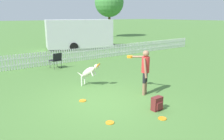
# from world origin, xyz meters

# --- Properties ---
(ground_plane) EXTENTS (240.00, 240.00, 0.00)m
(ground_plane) POSITION_xyz_m (0.00, 0.00, 0.00)
(ground_plane) COLOR #4C7A38
(handler_person) EXTENTS (0.42, 1.08, 1.62)m
(handler_person) POSITION_xyz_m (1.61, -0.26, 1.01)
(handler_person) COLOR #8C664C
(handler_person) RESTS_ON ground_plane
(leaping_dog) EXTENTS (0.66, 1.04, 0.99)m
(leaping_dog) POSITION_xyz_m (0.50, 1.73, 0.60)
(leaping_dog) COLOR beige
(leaping_dog) RESTS_ON ground_plane
(frisbee_near_handler) EXTENTS (0.23, 0.23, 0.02)m
(frisbee_near_handler) POSITION_xyz_m (0.62, -2.01, 0.01)
(frisbee_near_handler) COLOR orange
(frisbee_near_handler) RESTS_ON ground_plane
(frisbee_near_dog) EXTENTS (0.23, 0.23, 0.02)m
(frisbee_near_dog) POSITION_xyz_m (1.10, -1.47, 0.01)
(frisbee_near_dog) COLOR orange
(frisbee_near_dog) RESTS_ON ground_plane
(frisbee_midfield) EXTENTS (0.23, 0.23, 0.02)m
(frisbee_midfield) POSITION_xyz_m (-0.70, -1.33, 0.01)
(frisbee_midfield) COLOR orange
(frisbee_midfield) RESTS_ON ground_plane
(frisbee_far_scatter) EXTENTS (0.23, 0.23, 0.02)m
(frisbee_far_scatter) POSITION_xyz_m (-0.52, 0.47, 0.01)
(frisbee_far_scatter) COLOR orange
(frisbee_far_scatter) RESTS_ON ground_plane
(backpack_on_grass) EXTENTS (0.34, 0.23, 0.42)m
(backpack_on_grass) POSITION_xyz_m (0.93, -1.52, 0.21)
(backpack_on_grass) COLOR maroon
(backpack_on_grass) RESTS_ON ground_plane
(picket_fence) EXTENTS (26.95, 0.04, 0.81)m
(picket_fence) POSITION_xyz_m (0.00, 6.43, 0.41)
(picket_fence) COLOR white
(picket_fence) RESTS_ON ground_plane
(folding_chair_blue_left) EXTENTS (0.59, 0.60, 0.85)m
(folding_chair_blue_left) POSITION_xyz_m (0.63, 5.40, 0.51)
(folding_chair_blue_left) COLOR #333338
(folding_chair_blue_left) RESTS_ON ground_plane
(equipment_trailer) EXTENTS (6.26, 3.66, 2.45)m
(equipment_trailer) POSITION_xyz_m (5.06, 11.03, 1.29)
(equipment_trailer) COLOR silver
(equipment_trailer) RESTS_ON ground_plane
(tree_left_grove) EXTENTS (3.70, 3.70, 6.26)m
(tree_left_grove) POSITION_xyz_m (13.23, 17.94, 4.39)
(tree_left_grove) COLOR #4C3823
(tree_left_grove) RESTS_ON ground_plane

